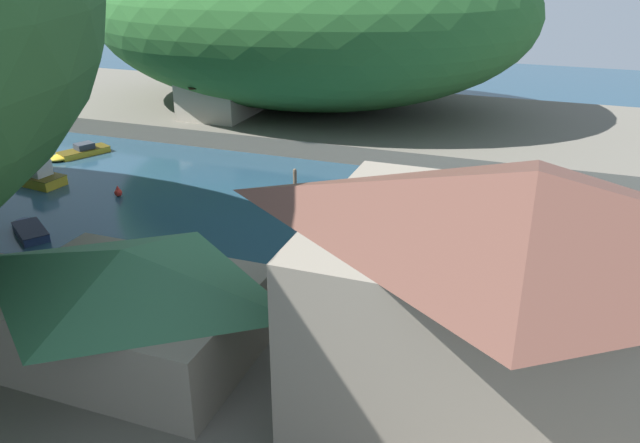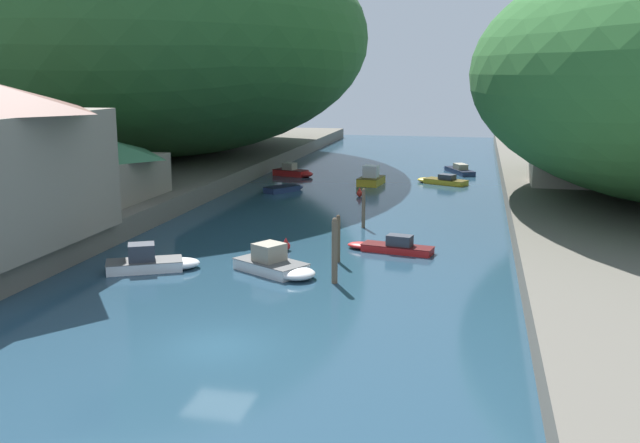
{
  "view_description": "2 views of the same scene",
  "coord_description": "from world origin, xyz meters",
  "px_view_note": "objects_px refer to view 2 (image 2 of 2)",
  "views": [
    {
      "loc": [
        -33.17,
        8.07,
        15.85
      ],
      "look_at": [
        -2.14,
        19.36,
        1.26
      ],
      "focal_mm": 35.0,
      "sensor_mm": 36.0,
      "label": 1
    },
    {
      "loc": [
        9.64,
        -24.83,
        10.54
      ],
      "look_at": [
        -0.02,
        18.61,
        1.16
      ],
      "focal_mm": 40.0,
      "sensor_mm": 36.0,
      "label": 2
    }
  ],
  "objects_px": {
    "right_bank_cottage": "(573,156)",
    "boat_open_rowboat": "(441,181)",
    "boat_white_cruiser": "(277,265)",
    "channel_buoy_near": "(286,245)",
    "boat_red_skiff": "(390,246)",
    "boathouse_shed": "(102,167)",
    "boat_mid_channel": "(153,262)",
    "boat_cabin_cruiser": "(372,178)",
    "boat_moored_right": "(286,188)",
    "person_by_boathouse": "(105,203)",
    "boat_navy_launch": "(458,170)",
    "channel_buoy_far": "(360,193)",
    "boat_small_dinghy": "(294,172)"
  },
  "relations": [
    {
      "from": "right_bank_cottage",
      "to": "boat_open_rowboat",
      "type": "distance_m",
      "value": 13.72
    },
    {
      "from": "boat_white_cruiser",
      "to": "boat_open_rowboat",
      "type": "xyz_separation_m",
      "value": [
        6.87,
        33.32,
        -0.15
      ]
    },
    {
      "from": "channel_buoy_near",
      "to": "boat_red_skiff",
      "type": "bearing_deg",
      "value": 10.26
    },
    {
      "from": "boathouse_shed",
      "to": "boat_mid_channel",
      "type": "distance_m",
      "value": 15.72
    },
    {
      "from": "boat_cabin_cruiser",
      "to": "channel_buoy_near",
      "type": "relative_size",
      "value": 5.5
    },
    {
      "from": "boat_moored_right",
      "to": "person_by_boathouse",
      "type": "bearing_deg",
      "value": -72.14
    },
    {
      "from": "boathouse_shed",
      "to": "boat_mid_channel",
      "type": "height_order",
      "value": "boathouse_shed"
    },
    {
      "from": "boat_navy_launch",
      "to": "person_by_boathouse",
      "type": "xyz_separation_m",
      "value": [
        -20.8,
        -36.54,
        2.12
      ]
    },
    {
      "from": "boat_navy_launch",
      "to": "channel_buoy_far",
      "type": "bearing_deg",
      "value": -138.32
    },
    {
      "from": "boathouse_shed",
      "to": "channel_buoy_far",
      "type": "xyz_separation_m",
      "value": [
        16.68,
        13.37,
        -3.47
      ]
    },
    {
      "from": "boathouse_shed",
      "to": "boat_open_rowboat",
      "type": "bearing_deg",
      "value": 43.72
    },
    {
      "from": "right_bank_cottage",
      "to": "channel_buoy_far",
      "type": "relative_size",
      "value": 8.85
    },
    {
      "from": "right_bank_cottage",
      "to": "boat_open_rowboat",
      "type": "height_order",
      "value": "right_bank_cottage"
    },
    {
      "from": "boat_cabin_cruiser",
      "to": "person_by_boathouse",
      "type": "distance_m",
      "value": 29.81
    },
    {
      "from": "boat_open_rowboat",
      "to": "right_bank_cottage",
      "type": "bearing_deg",
      "value": -99.4
    },
    {
      "from": "channel_buoy_near",
      "to": "boat_cabin_cruiser",
      "type": "bearing_deg",
      "value": 87.29
    },
    {
      "from": "boat_navy_launch",
      "to": "boat_cabin_cruiser",
      "type": "xyz_separation_m",
      "value": [
        -7.72,
        -9.82,
        0.23
      ]
    },
    {
      "from": "boat_cabin_cruiser",
      "to": "boathouse_shed",
      "type": "bearing_deg",
      "value": -122.11
    },
    {
      "from": "right_bank_cottage",
      "to": "person_by_boathouse",
      "type": "height_order",
      "value": "right_bank_cottage"
    },
    {
      "from": "channel_buoy_near",
      "to": "channel_buoy_far",
      "type": "bearing_deg",
      "value": 86.44
    },
    {
      "from": "boat_mid_channel",
      "to": "boat_red_skiff",
      "type": "xyz_separation_m",
      "value": [
        12.01,
        6.84,
        -0.13
      ]
    },
    {
      "from": "boat_navy_launch",
      "to": "boat_white_cruiser",
      "type": "bearing_deg",
      "value": -124.8
    },
    {
      "from": "boat_cabin_cruiser",
      "to": "boat_open_rowboat",
      "type": "height_order",
      "value": "boat_cabin_cruiser"
    },
    {
      "from": "boat_small_dinghy",
      "to": "channel_buoy_far",
      "type": "distance_m",
      "value": 13.7
    },
    {
      "from": "boat_mid_channel",
      "to": "boat_white_cruiser",
      "type": "relative_size",
      "value": 0.99
    },
    {
      "from": "boat_open_rowboat",
      "to": "boat_red_skiff",
      "type": "distance_m",
      "value": 27.37
    },
    {
      "from": "boathouse_shed",
      "to": "boat_moored_right",
      "type": "distance_m",
      "value": 17.96
    },
    {
      "from": "boat_cabin_cruiser",
      "to": "person_by_boathouse",
      "type": "height_order",
      "value": "person_by_boathouse"
    },
    {
      "from": "boat_white_cruiser",
      "to": "boat_navy_launch",
      "type": "bearing_deg",
      "value": -160.58
    },
    {
      "from": "boat_mid_channel",
      "to": "boat_open_rowboat",
      "type": "xyz_separation_m",
      "value": [
        13.58,
        34.16,
        -0.14
      ]
    },
    {
      "from": "channel_buoy_near",
      "to": "channel_buoy_far",
      "type": "distance_m",
      "value": 19.7
    },
    {
      "from": "right_bank_cottage",
      "to": "boat_mid_channel",
      "type": "distance_m",
      "value": 36.38
    },
    {
      "from": "boat_moored_right",
      "to": "boat_open_rowboat",
      "type": "bearing_deg",
      "value": 63.24
    },
    {
      "from": "boat_open_rowboat",
      "to": "person_by_boathouse",
      "type": "bearing_deg",
      "value": 170.54
    },
    {
      "from": "boat_white_cruiser",
      "to": "channel_buoy_near",
      "type": "distance_m",
      "value": 4.96
    },
    {
      "from": "boat_white_cruiser",
      "to": "boat_red_skiff",
      "type": "distance_m",
      "value": 8.0
    },
    {
      "from": "boat_red_skiff",
      "to": "channel_buoy_far",
      "type": "bearing_deg",
      "value": 25.66
    },
    {
      "from": "boathouse_shed",
      "to": "boat_moored_right",
      "type": "relative_size",
      "value": 2.42
    },
    {
      "from": "boathouse_shed",
      "to": "boat_cabin_cruiser",
      "type": "distance_m",
      "value": 26.62
    },
    {
      "from": "boat_moored_right",
      "to": "person_by_boathouse",
      "type": "relative_size",
      "value": 2.41
    },
    {
      "from": "boat_moored_right",
      "to": "boat_mid_channel",
      "type": "bearing_deg",
      "value": -56.25
    },
    {
      "from": "boathouse_shed",
      "to": "right_bank_cottage",
      "type": "relative_size",
      "value": 1.38
    },
    {
      "from": "right_bank_cottage",
      "to": "boat_open_rowboat",
      "type": "bearing_deg",
      "value": 145.57
    },
    {
      "from": "boat_mid_channel",
      "to": "boat_moored_right",
      "type": "relative_size",
      "value": 1.28
    },
    {
      "from": "boat_moored_right",
      "to": "boat_cabin_cruiser",
      "type": "xyz_separation_m",
      "value": [
        6.98,
        5.79,
        0.3
      ]
    },
    {
      "from": "boat_mid_channel",
      "to": "boat_open_rowboat",
      "type": "height_order",
      "value": "boat_mid_channel"
    },
    {
      "from": "boathouse_shed",
      "to": "channel_buoy_near",
      "type": "xyz_separation_m",
      "value": [
        15.46,
        -6.3,
        -3.46
      ]
    },
    {
      "from": "boathouse_shed",
      "to": "boat_red_skiff",
      "type": "bearing_deg",
      "value": -13.52
    },
    {
      "from": "right_bank_cottage",
      "to": "boat_white_cruiser",
      "type": "xyz_separation_m",
      "value": [
        -17.8,
        -25.83,
        -3.37
      ]
    },
    {
      "from": "boat_small_dinghy",
      "to": "boat_open_rowboat",
      "type": "xyz_separation_m",
      "value": [
        15.07,
        -1.9,
        -0.11
      ]
    }
  ]
}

